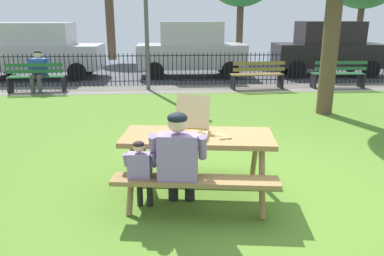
{
  "coord_description": "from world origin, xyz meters",
  "views": [
    {
      "loc": [
        -1.13,
        -4.38,
        2.13
      ],
      "look_at": [
        -0.81,
        0.32,
        0.75
      ],
      "focal_mm": 35.58,
      "sensor_mm": 36.0,
      "label": 1
    }
  ],
  "objects_px": {
    "adult_at_table": "(179,158)",
    "parked_car_left": "(38,50)",
    "person_on_park_bench": "(38,69)",
    "park_bench_left": "(36,78)",
    "picnic_table_foreground": "(198,148)",
    "pizza_slice_on_table": "(222,136)",
    "pizza_box_open": "(191,127)",
    "park_bench_center": "(257,75)",
    "parked_car_right": "(328,48)",
    "park_bench_right": "(338,75)",
    "parked_car_center": "(191,49)",
    "child_at_table": "(141,170)"
  },
  "relations": [
    {
      "from": "pizza_slice_on_table",
      "to": "adult_at_table",
      "type": "distance_m",
      "value": 0.66
    },
    {
      "from": "picnic_table_foreground",
      "to": "park_bench_left",
      "type": "xyz_separation_m",
      "value": [
        -4.17,
        7.07,
        -0.18
      ]
    },
    {
      "from": "park_bench_right",
      "to": "parked_car_center",
      "type": "distance_m",
      "value": 5.18
    },
    {
      "from": "pizza_slice_on_table",
      "to": "parked_car_left",
      "type": "bearing_deg",
      "value": 117.73
    },
    {
      "from": "person_on_park_bench",
      "to": "parked_car_center",
      "type": "height_order",
      "value": "parked_car_center"
    },
    {
      "from": "park_bench_right",
      "to": "parked_car_left",
      "type": "distance_m",
      "value": 10.24
    },
    {
      "from": "pizza_box_open",
      "to": "parked_car_center",
      "type": "height_order",
      "value": "parked_car_center"
    },
    {
      "from": "parked_car_left",
      "to": "parked_car_center",
      "type": "bearing_deg",
      "value": -0.0
    },
    {
      "from": "child_at_table",
      "to": "park_bench_right",
      "type": "xyz_separation_m",
      "value": [
        5.62,
        7.51,
        -0.11
      ]
    },
    {
      "from": "picnic_table_foreground",
      "to": "pizza_slice_on_table",
      "type": "relative_size",
      "value": 6.76
    },
    {
      "from": "pizza_box_open",
      "to": "person_on_park_bench",
      "type": "xyz_separation_m",
      "value": [
        -4.01,
        7.04,
        -0.2
      ]
    },
    {
      "from": "pizza_slice_on_table",
      "to": "parked_car_center",
      "type": "xyz_separation_m",
      "value": [
        0.29,
        9.86,
        0.23
      ]
    },
    {
      "from": "child_at_table",
      "to": "park_bench_left",
      "type": "xyz_separation_m",
      "value": [
        -3.51,
        7.51,
        -0.11
      ]
    },
    {
      "from": "parked_car_left",
      "to": "parked_car_right",
      "type": "xyz_separation_m",
      "value": [
        10.6,
        -0.0,
        0.01
      ]
    },
    {
      "from": "adult_at_table",
      "to": "park_bench_center",
      "type": "xyz_separation_m",
      "value": [
        2.66,
        7.54,
        -0.24
      ]
    },
    {
      "from": "pizza_slice_on_table",
      "to": "park_bench_center",
      "type": "height_order",
      "value": "park_bench_center"
    },
    {
      "from": "parked_car_center",
      "to": "parked_car_right",
      "type": "relative_size",
      "value": 0.98
    },
    {
      "from": "person_on_park_bench",
      "to": "parked_car_left",
      "type": "relative_size",
      "value": 0.27
    },
    {
      "from": "picnic_table_foreground",
      "to": "park_bench_right",
      "type": "bearing_deg",
      "value": 54.95
    },
    {
      "from": "picnic_table_foreground",
      "to": "pizza_box_open",
      "type": "height_order",
      "value": "pizza_box_open"
    },
    {
      "from": "park_bench_left",
      "to": "pizza_slice_on_table",
      "type": "bearing_deg",
      "value": -58.13
    },
    {
      "from": "park_bench_right",
      "to": "parked_car_left",
      "type": "bearing_deg",
      "value": 164.65
    },
    {
      "from": "adult_at_table",
      "to": "park_bench_right",
      "type": "distance_m",
      "value": 9.16
    },
    {
      "from": "park_bench_right",
      "to": "parked_car_right",
      "type": "relative_size",
      "value": 0.4
    },
    {
      "from": "pizza_slice_on_table",
      "to": "parked_car_right",
      "type": "bearing_deg",
      "value": 61.24
    },
    {
      "from": "person_on_park_bench",
      "to": "park_bench_right",
      "type": "bearing_deg",
      "value": -0.12
    },
    {
      "from": "person_on_park_bench",
      "to": "park_bench_left",
      "type": "bearing_deg",
      "value": -166.48
    },
    {
      "from": "person_on_park_bench",
      "to": "parked_car_left",
      "type": "bearing_deg",
      "value": 106.88
    },
    {
      "from": "park_bench_left",
      "to": "parked_car_left",
      "type": "distance_m",
      "value": 2.87
    },
    {
      "from": "person_on_park_bench",
      "to": "parked_car_center",
      "type": "bearing_deg",
      "value": 29.95
    },
    {
      "from": "park_bench_center",
      "to": "person_on_park_bench",
      "type": "bearing_deg",
      "value": 179.83
    },
    {
      "from": "child_at_table",
      "to": "park_bench_center",
      "type": "height_order",
      "value": "child_at_table"
    },
    {
      "from": "child_at_table",
      "to": "park_bench_center",
      "type": "relative_size",
      "value": 0.54
    },
    {
      "from": "child_at_table",
      "to": "park_bench_left",
      "type": "distance_m",
      "value": 8.29
    },
    {
      "from": "pizza_box_open",
      "to": "parked_car_left",
      "type": "relative_size",
      "value": 0.13
    },
    {
      "from": "adult_at_table",
      "to": "parked_car_left",
      "type": "bearing_deg",
      "value": 114.43
    },
    {
      "from": "pizza_box_open",
      "to": "park_bench_right",
      "type": "height_order",
      "value": "pizza_box_open"
    },
    {
      "from": "park_bench_center",
      "to": "parked_car_right",
      "type": "height_order",
      "value": "parked_car_right"
    },
    {
      "from": "park_bench_left",
      "to": "park_bench_right",
      "type": "relative_size",
      "value": 1.01
    },
    {
      "from": "park_bench_right",
      "to": "parked_car_center",
      "type": "bearing_deg",
      "value": 148.29
    },
    {
      "from": "pizza_box_open",
      "to": "park_bench_center",
      "type": "distance_m",
      "value": 7.47
    },
    {
      "from": "parked_car_right",
      "to": "adult_at_table",
      "type": "bearing_deg",
      "value": -120.12
    },
    {
      "from": "adult_at_table",
      "to": "park_bench_left",
      "type": "height_order",
      "value": "adult_at_table"
    },
    {
      "from": "park_bench_right",
      "to": "parked_car_left",
      "type": "height_order",
      "value": "parked_car_left"
    },
    {
      "from": "picnic_table_foreground",
      "to": "park_bench_left",
      "type": "relative_size",
      "value": 1.21
    },
    {
      "from": "park_bench_left",
      "to": "parked_car_center",
      "type": "height_order",
      "value": "parked_car_center"
    },
    {
      "from": "parked_car_center",
      "to": "park_bench_center",
      "type": "bearing_deg",
      "value": -55.8
    },
    {
      "from": "park_bench_right",
      "to": "adult_at_table",
      "type": "bearing_deg",
      "value": -124.61
    },
    {
      "from": "adult_at_table",
      "to": "parked_car_center",
      "type": "height_order",
      "value": "parked_car_center"
    },
    {
      "from": "pizza_box_open",
      "to": "park_bench_left",
      "type": "height_order",
      "value": "pizza_box_open"
    }
  ]
}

